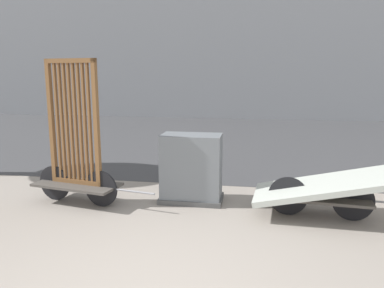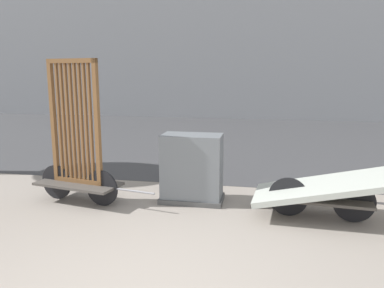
# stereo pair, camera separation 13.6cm
# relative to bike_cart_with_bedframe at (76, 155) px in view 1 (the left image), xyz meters

# --- Properties ---
(road_strip) EXTENTS (56.00, 10.77, 0.01)m
(road_strip) POSITION_rel_bike_cart_with_bedframe_xyz_m (1.89, 6.73, -0.80)
(road_strip) COLOR #424244
(road_strip) RESTS_ON ground_plane
(bike_cart_with_bedframe) EXTENTS (2.11, 0.85, 2.31)m
(bike_cart_with_bedframe) POSITION_rel_bike_cart_with_bedframe_xyz_m (0.00, 0.00, 0.00)
(bike_cart_with_bedframe) COLOR #4C4742
(bike_cart_with_bedframe) RESTS_ON ground_plane
(bike_cart_with_mattress) EXTENTS (2.37, 1.16, 0.73)m
(bike_cart_with_mattress) POSITION_rel_bike_cart_with_bedframe_xyz_m (3.78, 0.00, -0.37)
(bike_cart_with_mattress) COLOR #4C4742
(bike_cart_with_mattress) RESTS_ON ground_plane
(utility_cabinet) EXTENTS (1.03, 0.61, 1.12)m
(utility_cabinet) POSITION_rel_bike_cart_with_bedframe_xyz_m (1.81, 0.41, -0.28)
(utility_cabinet) COLOR #4C4C4C
(utility_cabinet) RESTS_ON ground_plane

